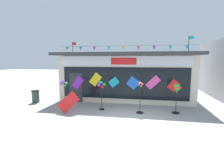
{
  "coord_description": "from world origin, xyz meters",
  "views": [
    {
      "loc": [
        0.61,
        -8.44,
        2.93
      ],
      "look_at": [
        -1.36,
        2.15,
        1.44
      ],
      "focal_mm": 28.19,
      "sensor_mm": 36.0,
      "label": 1
    }
  ],
  "objects_px": {
    "wind_spinner_far_left": "(64,90)",
    "display_kite_on_ground": "(69,102)",
    "wind_spinner_center_right": "(177,91)",
    "wind_spinner_center_left": "(140,99)",
    "kite_shop_building": "(127,75)",
    "trash_bin": "(36,96)",
    "wind_spinner_left": "(102,89)"
  },
  "relations": [
    {
      "from": "kite_shop_building",
      "to": "trash_bin",
      "type": "relative_size",
      "value": 11.18
    },
    {
      "from": "kite_shop_building",
      "to": "display_kite_on_ground",
      "type": "height_order",
      "value": "kite_shop_building"
    },
    {
      "from": "wind_spinner_center_left",
      "to": "wind_spinner_center_right",
      "type": "distance_m",
      "value": 2.01
    },
    {
      "from": "wind_spinner_far_left",
      "to": "wind_spinner_center_right",
      "type": "xyz_separation_m",
      "value": [
        6.33,
        0.38,
        0.12
      ]
    },
    {
      "from": "wind_spinner_far_left",
      "to": "wind_spinner_center_right",
      "type": "distance_m",
      "value": 6.34
    },
    {
      "from": "wind_spinner_far_left",
      "to": "display_kite_on_ground",
      "type": "bearing_deg",
      "value": -50.98
    },
    {
      "from": "wind_spinner_left",
      "to": "wind_spinner_center_right",
      "type": "relative_size",
      "value": 1.06
    },
    {
      "from": "wind_spinner_left",
      "to": "trash_bin",
      "type": "height_order",
      "value": "wind_spinner_left"
    },
    {
      "from": "kite_shop_building",
      "to": "wind_spinner_far_left",
      "type": "bearing_deg",
      "value": -129.07
    },
    {
      "from": "wind_spinner_center_left",
      "to": "display_kite_on_ground",
      "type": "height_order",
      "value": "wind_spinner_center_left"
    },
    {
      "from": "wind_spinner_center_right",
      "to": "display_kite_on_ground",
      "type": "xyz_separation_m",
      "value": [
        -5.79,
        -1.05,
        -0.66
      ]
    },
    {
      "from": "wind_spinner_left",
      "to": "display_kite_on_ground",
      "type": "height_order",
      "value": "wind_spinner_left"
    },
    {
      "from": "wind_spinner_far_left",
      "to": "display_kite_on_ground",
      "type": "distance_m",
      "value": 1.02
    },
    {
      "from": "kite_shop_building",
      "to": "wind_spinner_center_left",
      "type": "distance_m",
      "value": 4.2
    },
    {
      "from": "kite_shop_building",
      "to": "wind_spinner_left",
      "type": "height_order",
      "value": "kite_shop_building"
    },
    {
      "from": "kite_shop_building",
      "to": "wind_spinner_center_right",
      "type": "distance_m",
      "value": 4.77
    },
    {
      "from": "display_kite_on_ground",
      "to": "wind_spinner_center_right",
      "type": "bearing_deg",
      "value": 10.27
    },
    {
      "from": "wind_spinner_center_left",
      "to": "wind_spinner_center_right",
      "type": "xyz_separation_m",
      "value": [
        1.94,
        0.32,
        0.44
      ]
    },
    {
      "from": "kite_shop_building",
      "to": "wind_spinner_left",
      "type": "bearing_deg",
      "value": -106.2
    },
    {
      "from": "wind_spinner_center_right",
      "to": "display_kite_on_ground",
      "type": "height_order",
      "value": "wind_spinner_center_right"
    },
    {
      "from": "wind_spinner_far_left",
      "to": "trash_bin",
      "type": "bearing_deg",
      "value": 155.9
    },
    {
      "from": "wind_spinner_center_right",
      "to": "trash_bin",
      "type": "relative_size",
      "value": 1.9
    },
    {
      "from": "wind_spinner_center_left",
      "to": "trash_bin",
      "type": "distance_m",
      "value": 7.23
    },
    {
      "from": "wind_spinner_center_left",
      "to": "display_kite_on_ground",
      "type": "bearing_deg",
      "value": -169.36
    },
    {
      "from": "wind_spinner_center_right",
      "to": "wind_spinner_center_left",
      "type": "bearing_deg",
      "value": -170.48
    },
    {
      "from": "wind_spinner_far_left",
      "to": "wind_spinner_left",
      "type": "relative_size",
      "value": 1.01
    },
    {
      "from": "wind_spinner_far_left",
      "to": "display_kite_on_ground",
      "type": "height_order",
      "value": "wind_spinner_far_left"
    },
    {
      "from": "wind_spinner_center_right",
      "to": "trash_bin",
      "type": "height_order",
      "value": "wind_spinner_center_right"
    },
    {
      "from": "wind_spinner_far_left",
      "to": "wind_spinner_center_left",
      "type": "relative_size",
      "value": 1.0
    },
    {
      "from": "wind_spinner_center_right",
      "to": "kite_shop_building",
      "type": "bearing_deg",
      "value": 130.57
    },
    {
      "from": "kite_shop_building",
      "to": "trash_bin",
      "type": "distance_m",
      "value": 6.71
    },
    {
      "from": "wind_spinner_center_left",
      "to": "display_kite_on_ground",
      "type": "relative_size",
      "value": 1.55
    }
  ]
}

